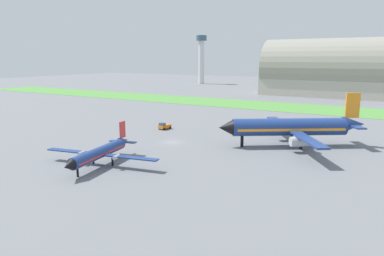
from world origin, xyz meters
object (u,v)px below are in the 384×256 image
object	(u,v)px
airplane_foreground_turboprop	(100,152)
pushback_tug_near_gate	(164,126)
control_tower	(201,56)
airplane_midfield_jet	(292,127)

from	to	relation	value
airplane_foreground_turboprop	pushback_tug_near_gate	distance (m)	35.43
airplane_foreground_turboprop	control_tower	bearing A→B (deg)	-166.74
airplane_foreground_turboprop	control_tower	xyz separation A→B (m)	(-88.34, 197.02, 19.16)
airplane_foreground_turboprop	control_tower	size ratio (longest dim) A/B	0.63
airplane_midfield_jet	pushback_tug_near_gate	xyz separation A→B (m)	(-36.06, 1.15, -3.45)
airplane_foreground_turboprop	control_tower	distance (m)	216.76
airplane_midfield_jet	airplane_foreground_turboprop	distance (m)	42.37
airplane_midfield_jet	pushback_tug_near_gate	bearing A→B (deg)	-35.43
airplane_foreground_turboprop	airplane_midfield_jet	bearing A→B (deg)	130.21
airplane_foreground_turboprop	pushback_tug_near_gate	bearing A→B (deg)	-175.35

